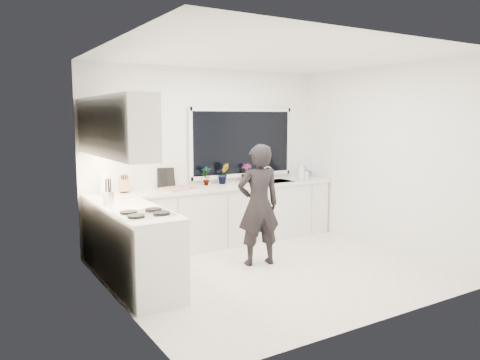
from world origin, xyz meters
TOP-DOWN VIEW (x-y plane):
  - floor at (0.00, 0.00)m, footprint 4.00×3.50m
  - wall_back at (0.00, 1.76)m, footprint 4.00×0.02m
  - wall_left at (-2.01, 0.00)m, footprint 0.02×3.50m
  - wall_right at (2.01, 0.00)m, footprint 0.02×3.50m
  - ceiling at (0.00, 0.00)m, footprint 4.00×3.50m
  - window at (0.60, 1.73)m, footprint 1.80×0.02m
  - base_cabinets_back at (0.00, 1.45)m, footprint 3.92×0.58m
  - base_cabinets_left at (-1.67, 0.35)m, footprint 0.58×1.60m
  - countertop_back at (0.00, 1.44)m, footprint 3.94×0.62m
  - countertop_left at (-1.67, 0.35)m, footprint 0.62×1.60m
  - upper_cabinets at (-1.79, 0.70)m, footprint 0.34×2.10m
  - sink at (1.05, 1.45)m, footprint 0.58×0.42m
  - faucet at (1.05, 1.65)m, footprint 0.03×0.03m
  - stovetop at (-1.69, -0.00)m, footprint 0.56×0.48m
  - person at (0.00, 0.35)m, footprint 0.65×0.49m
  - pizza_tray at (-0.67, 1.42)m, footprint 0.55×0.46m
  - pizza at (-0.67, 1.42)m, footprint 0.50×0.41m
  - watering_can at (1.80, 1.61)m, footprint 0.16×0.16m
  - paper_towel_roll at (-1.70, 1.55)m, footprint 0.12×0.12m
  - knife_block at (-1.41, 1.59)m, footprint 0.14×0.12m
  - utensil_crock at (-1.85, 0.80)m, footprint 0.15×0.15m
  - picture_frame_large at (-0.71, 1.69)m, footprint 0.22×0.08m
  - picture_frame_small at (-0.75, 1.69)m, footprint 0.24×0.11m
  - herb_plants at (0.28, 1.61)m, footprint 0.93×0.23m
  - soap_bottles at (1.51, 1.30)m, footprint 0.25×0.16m

SIDE VIEW (x-z plane):
  - floor at x=0.00m, z-range -0.02..0.00m
  - base_cabinets_back at x=0.00m, z-range 0.00..0.88m
  - base_cabinets_left at x=-1.67m, z-range 0.00..0.88m
  - person at x=0.00m, z-range 0.00..1.61m
  - sink at x=1.05m, z-range 0.80..0.94m
  - countertop_back at x=0.00m, z-range 0.88..0.92m
  - countertop_left at x=-1.67m, z-range 0.88..0.92m
  - stovetop at x=-1.69m, z-range 0.92..0.95m
  - pizza_tray at x=-0.67m, z-range 0.92..0.95m
  - pizza at x=-0.67m, z-range 0.95..0.96m
  - watering_can at x=1.80m, z-range 0.92..1.05m
  - utensil_crock at x=-1.85m, z-range 0.92..1.08m
  - faucet at x=1.05m, z-range 0.92..1.14m
  - knife_block at x=-1.41m, z-range 0.92..1.14m
  - paper_towel_roll at x=-1.70m, z-range 0.92..1.18m
  - soap_bottles at x=1.51m, z-range 0.91..1.21m
  - picture_frame_large at x=-0.71m, z-range 0.92..1.20m
  - picture_frame_small at x=-0.75m, z-range 0.92..1.22m
  - herb_plants at x=0.28m, z-range 0.91..1.24m
  - wall_back at x=0.00m, z-range 0.00..2.70m
  - wall_left at x=-2.01m, z-range 0.00..2.70m
  - wall_right at x=2.01m, z-range 0.00..2.70m
  - window at x=0.60m, z-range 1.05..2.05m
  - upper_cabinets at x=-1.79m, z-range 1.50..2.20m
  - ceiling at x=0.00m, z-range 2.70..2.72m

